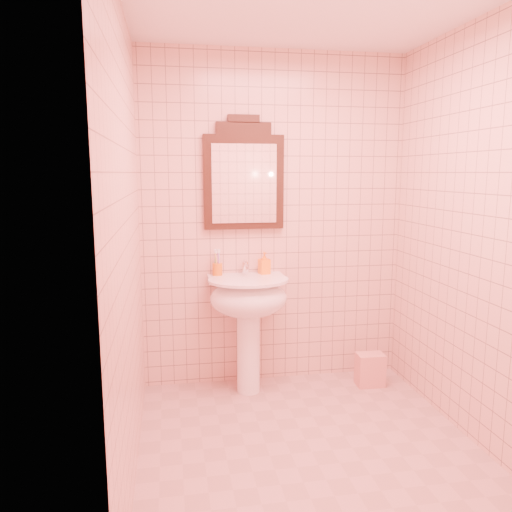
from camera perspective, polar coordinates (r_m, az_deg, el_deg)
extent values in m
plane|color=tan|center=(3.16, 6.38, -21.35)|extent=(2.20, 2.20, 0.00)
cube|color=beige|center=(3.80, 2.08, 3.97)|extent=(2.00, 0.02, 2.50)
cylinder|color=white|center=(3.74, -0.88, -10.28)|extent=(0.17, 0.17, 0.70)
ellipsoid|color=white|center=(3.61, -0.85, -4.85)|extent=(0.56, 0.46, 0.28)
cube|color=white|center=(3.74, -1.25, -2.53)|extent=(0.56, 0.15, 0.05)
cylinder|color=white|center=(3.58, -0.85, -2.76)|extent=(0.58, 0.58, 0.02)
cylinder|color=white|center=(3.73, -1.25, -1.40)|extent=(0.04, 0.04, 0.09)
cylinder|color=white|center=(3.67, -1.13, -1.03)|extent=(0.02, 0.10, 0.02)
cylinder|color=white|center=(3.62, -1.01, -1.48)|extent=(0.02, 0.02, 0.04)
cube|color=white|center=(3.73, -1.28, -0.55)|extent=(0.02, 0.07, 0.01)
cube|color=black|center=(3.71, -1.41, 8.42)|extent=(0.59, 0.05, 0.69)
cube|color=black|center=(3.72, -1.43, 14.38)|extent=(0.40, 0.05, 0.09)
cube|color=black|center=(3.73, -1.44, 15.41)|extent=(0.23, 0.05, 0.06)
cube|color=white|center=(3.68, -1.34, 8.25)|extent=(0.48, 0.01, 0.57)
cylinder|color=orange|center=(3.70, -4.43, -1.53)|extent=(0.07, 0.07, 0.09)
cylinder|color=silver|center=(3.70, -4.18, -0.93)|extent=(0.01, 0.01, 0.17)
cylinder|color=#338CD8|center=(3.71, -4.33, -0.89)|extent=(0.01, 0.01, 0.17)
cylinder|color=#E5334C|center=(3.71, -4.59, -0.90)|extent=(0.01, 0.01, 0.17)
cylinder|color=#3FBF59|center=(3.69, -4.69, -0.94)|extent=(0.01, 0.01, 0.17)
cylinder|color=#D8CC4C|center=(3.68, -4.55, -0.98)|extent=(0.01, 0.01, 0.17)
cylinder|color=purple|center=(3.68, -4.29, -0.97)|extent=(0.01, 0.01, 0.17)
imported|color=orange|center=(3.74, 0.96, -0.81)|extent=(0.09, 0.09, 0.17)
cube|color=#D27B82|center=(4.01, 12.91, -12.55)|extent=(0.21, 0.15, 0.25)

